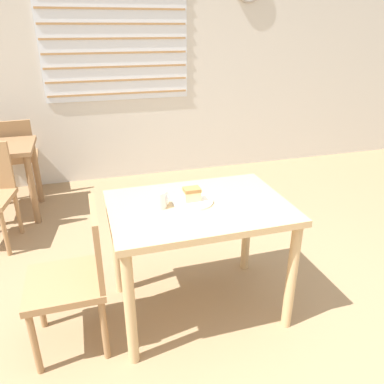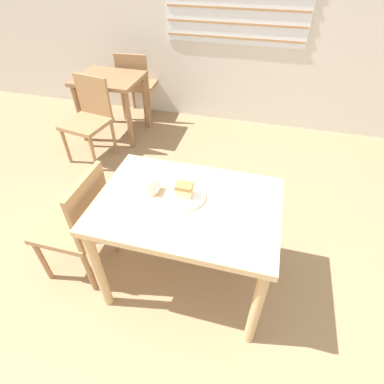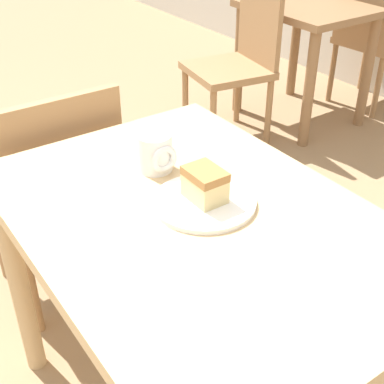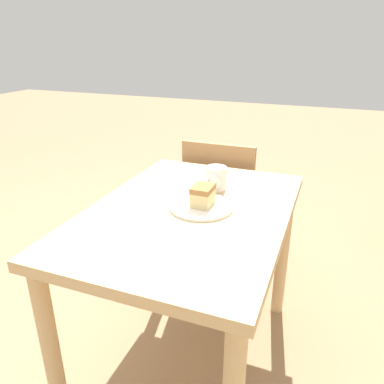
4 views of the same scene
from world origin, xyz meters
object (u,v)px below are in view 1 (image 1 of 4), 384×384
object	(u,v)px
chair_near_window	(77,274)
coffee_mug	(160,199)
chair_far_opposite	(16,154)
cake_slice	(192,194)
plate	(193,201)
dining_table_near	(199,222)

from	to	relation	value
chair_near_window	coffee_mug	distance (m)	0.61
chair_far_opposite	cake_slice	xyz separation A→B (m)	(1.27, -2.23, 0.34)
cake_slice	coffee_mug	size ratio (longest dim) A/B	0.97
plate	coffee_mug	world-z (taller)	coffee_mug
coffee_mug	cake_slice	bearing A→B (deg)	3.39
chair_near_window	cake_slice	bearing A→B (deg)	99.66
plate	cake_slice	world-z (taller)	cake_slice
dining_table_near	chair_far_opposite	distance (m)	2.62
chair_near_window	coffee_mug	xyz separation A→B (m)	(0.50, 0.11, 0.34)
chair_far_opposite	cake_slice	bearing A→B (deg)	115.74
dining_table_near	plate	world-z (taller)	plate
dining_table_near	chair_far_opposite	xyz separation A→B (m)	(-1.30, 2.27, -0.17)
dining_table_near	plate	distance (m)	0.13
cake_slice	plate	bearing A→B (deg)	-51.14
dining_table_near	coffee_mug	bearing A→B (deg)	171.70
chair_near_window	cake_slice	distance (m)	0.78
chair_far_opposite	coffee_mug	distance (m)	2.51
plate	cake_slice	xyz separation A→B (m)	(-0.00, 0.00, 0.04)
chair_near_window	plate	bearing A→B (deg)	99.29
chair_near_window	chair_far_opposite	world-z (taller)	same
dining_table_near	cake_slice	bearing A→B (deg)	123.41
chair_near_window	chair_far_opposite	distance (m)	2.41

